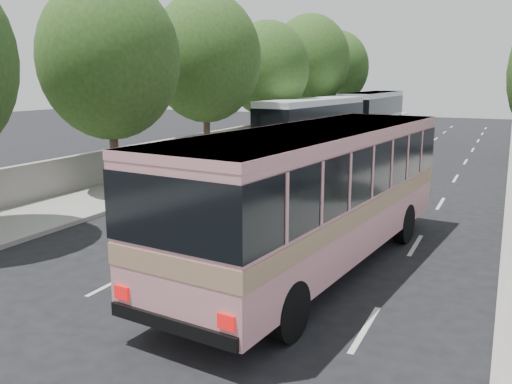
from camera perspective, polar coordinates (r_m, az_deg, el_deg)
The scene contains 14 objects.
ground at distance 14.32m, azimuth -3.22°, elevation -7.84°, with size 120.00×120.00×0.00m, color black.
sidewalk_left at distance 35.50m, azimuth 0.04°, elevation 4.20°, with size 4.00×90.00×0.15m, color #9E998E.
low_wall at distance 36.19m, azimuth -2.55°, elevation 5.66°, with size 0.30×90.00×1.50m, color #9E998E.
tree_left_b at distance 23.20m, azimuth -15.16°, elevation 13.93°, with size 5.70×5.70×8.88m.
tree_left_c at distance 29.89m, azimuth -5.28°, elevation 14.33°, with size 6.00×6.00×9.35m.
tree_left_d at distance 36.96m, azimuth 1.33°, elevation 13.14°, with size 5.52×5.52×8.60m.
tree_left_e at distance 44.38m, azimuth 5.77°, elevation 13.91°, with size 6.30×6.30×9.82m.
tree_left_f at distance 52.03m, azimuth 8.57°, elevation 13.07°, with size 5.88×5.88×9.16m.
pink_bus at distance 13.69m, azimuth 6.49°, elevation 0.98°, with size 4.13×11.63×3.63m.
pink_taxi at distance 18.73m, azimuth 7.65°, elevation -0.87°, with size 1.72×4.27×1.45m, color #EC1453.
white_pickup at distance 25.53m, azimuth 5.55°, elevation 2.80°, with size 2.29×5.63×1.63m, color silver.
tour_coach_front at distance 36.27m, azimuth 6.05°, elevation 7.53°, with size 3.75×11.91×3.51m.
tour_coach_rear at distance 48.11m, azimuth 12.14°, elevation 8.51°, with size 2.88×12.26×3.65m.
taxi_roof_sign at distance 18.57m, azimuth 7.72°, elevation 1.59°, with size 0.55×0.18×0.18m, color silver.
Camera 1 is at (6.45, -11.84, 4.84)m, focal length 38.00 mm.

